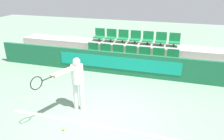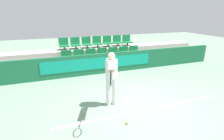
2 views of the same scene
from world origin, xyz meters
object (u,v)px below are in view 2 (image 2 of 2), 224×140
at_px(stadium_chair_2, 91,55).
at_px(stadium_chair_11, 108,42).
at_px(stadium_chair_8, 75,43).
at_px(stadium_chair_9, 87,43).
at_px(stadium_chair_3, 103,54).
at_px(stadium_chair_13, 127,40).
at_px(stadium_chair_6, 134,52).
at_px(stadium_chair_12, 117,41).
at_px(stadium_chair_1, 79,56).
at_px(stadium_chair_10, 97,42).
at_px(tennis_ball, 127,123).
at_px(tennis_player, 111,74).
at_px(stadium_chair_5, 124,53).
at_px(stadium_chair_7, 64,44).
at_px(stadium_chair_4, 114,54).
at_px(stadium_chair_0, 67,57).

height_order(stadium_chair_2, stadium_chair_11, stadium_chair_11).
bearing_deg(stadium_chair_8, stadium_chair_9, 0.00).
relative_size(stadium_chair_2, stadium_chair_9, 1.00).
height_order(stadium_chair_3, stadium_chair_13, stadium_chair_13).
bearing_deg(stadium_chair_6, stadium_chair_12, 121.19).
relative_size(stadium_chair_1, stadium_chair_10, 1.00).
height_order(stadium_chair_2, tennis_ball, stadium_chair_2).
distance_m(stadium_chair_6, stadium_chair_10, 1.93).
xyz_separation_m(stadium_chair_12, tennis_player, (-1.91, -4.34, -0.15)).
bearing_deg(stadium_chair_5, tennis_player, -119.07).
bearing_deg(stadium_chair_11, stadium_chair_10, 180.00).
xyz_separation_m(stadium_chair_6, stadium_chair_9, (-2.20, 0.91, 0.43)).
bearing_deg(stadium_chair_10, stadium_chair_7, 180.00).
xyz_separation_m(stadium_chair_8, tennis_ball, (0.35, -5.28, -1.08)).
xyz_separation_m(stadium_chair_6, stadium_chair_7, (-3.30, 0.91, 0.43)).
relative_size(stadium_chair_3, stadium_chair_11, 1.00).
distance_m(stadium_chair_4, stadium_chair_8, 1.93).
relative_size(stadium_chair_3, stadium_chair_10, 1.00).
xyz_separation_m(stadium_chair_5, stadium_chair_10, (-1.10, 0.91, 0.43)).
distance_m(stadium_chair_9, stadium_chair_12, 1.65).
distance_m(stadium_chair_11, stadium_chair_12, 0.55).
relative_size(stadium_chair_0, tennis_ball, 8.27).
distance_m(stadium_chair_9, stadium_chair_11, 1.10).
bearing_deg(stadium_chair_0, stadium_chair_12, 18.28).
distance_m(stadium_chair_0, tennis_ball, 4.52).
xyz_separation_m(stadium_chair_4, stadium_chair_6, (1.10, 0.00, 0.00)).
xyz_separation_m(stadium_chair_8, stadium_chair_10, (1.10, 0.00, 0.00)).
height_order(stadium_chair_6, tennis_ball, stadium_chair_6).
bearing_deg(stadium_chair_7, stadium_chair_10, 0.00).
bearing_deg(stadium_chair_4, stadium_chair_5, 0.00).
height_order(stadium_chair_7, stadium_chair_11, same).
distance_m(stadium_chair_3, stadium_chair_11, 1.15).
bearing_deg(tennis_ball, stadium_chair_0, 101.60).
relative_size(stadium_chair_12, tennis_ball, 8.27).
distance_m(stadium_chair_1, stadium_chair_7, 1.15).
bearing_deg(stadium_chair_12, stadium_chair_5, -90.00).
relative_size(stadium_chair_2, stadium_chair_11, 1.00).
height_order(stadium_chair_1, stadium_chair_5, same).
relative_size(stadium_chair_6, tennis_ball, 8.27).
height_order(stadium_chair_6, stadium_chair_13, stadium_chair_13).
xyz_separation_m(stadium_chair_5, stadium_chair_8, (-2.20, 0.91, 0.43)).
xyz_separation_m(stadium_chair_2, stadium_chair_11, (1.10, 0.91, 0.43)).
bearing_deg(tennis_ball, stadium_chair_10, 81.93).
height_order(stadium_chair_9, stadium_chair_10, same).
height_order(stadium_chair_0, stadium_chair_10, stadium_chair_10).
xyz_separation_m(stadium_chair_3, stadium_chair_7, (-1.65, 0.91, 0.43)).
xyz_separation_m(stadium_chair_1, stadium_chair_5, (2.20, 0.00, 0.00)).
height_order(stadium_chair_2, stadium_chair_5, same).
bearing_deg(tennis_player, stadium_chair_5, 81.34).
bearing_deg(stadium_chair_3, stadium_chair_8, 140.45).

